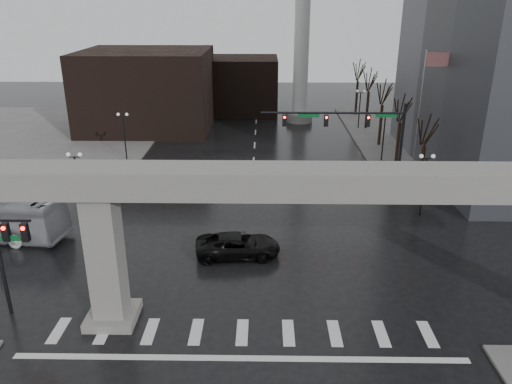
% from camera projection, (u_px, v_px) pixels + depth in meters
% --- Properties ---
extents(ground, '(160.00, 160.00, 0.00)m').
position_uv_depth(ground, '(243.00, 321.00, 26.82)').
color(ground, black).
rests_on(ground, ground).
extents(sidewalk_ne, '(28.00, 36.00, 0.15)m').
position_uv_depth(sidewalk_ne, '(471.00, 141.00, 59.91)').
color(sidewalk_ne, slate).
rests_on(sidewalk_ne, ground).
extents(sidewalk_nw, '(28.00, 36.00, 0.15)m').
position_uv_depth(sidewalk_nw, '(42.00, 139.00, 60.67)').
color(sidewalk_nw, slate).
rests_on(sidewalk_nw, ground).
extents(elevated_guideway, '(48.00, 2.60, 8.70)m').
position_uv_depth(elevated_guideway, '(268.00, 203.00, 24.28)').
color(elevated_guideway, gray).
rests_on(elevated_guideway, ground).
extents(building_far_left, '(16.00, 14.00, 10.00)m').
position_uv_depth(building_far_left, '(147.00, 90.00, 64.28)').
color(building_far_left, black).
rests_on(building_far_left, ground).
extents(building_far_mid, '(10.00, 10.00, 8.00)m').
position_uv_depth(building_far_mid, '(243.00, 85.00, 73.78)').
color(building_far_mid, black).
rests_on(building_far_mid, ground).
extents(smokestack, '(3.60, 3.60, 30.00)m').
position_uv_depth(smokestack, '(302.00, 20.00, 64.66)').
color(smokestack, silver).
rests_on(smokestack, ground).
extents(signal_mast_arm, '(12.12, 0.43, 8.00)m').
position_uv_depth(signal_mast_arm, '(358.00, 129.00, 42.05)').
color(signal_mast_arm, black).
rests_on(signal_mast_arm, ground).
extents(signal_left_pole, '(2.30, 0.30, 6.00)m').
position_uv_depth(signal_left_pole, '(8.00, 247.00, 25.97)').
color(signal_left_pole, black).
rests_on(signal_left_pole, ground).
extents(flagpole_assembly, '(2.06, 0.12, 12.00)m').
position_uv_depth(flagpole_assembly, '(424.00, 102.00, 44.31)').
color(flagpole_assembly, silver).
rests_on(flagpole_assembly, ground).
extents(lamp_right_0, '(1.22, 0.32, 5.11)m').
position_uv_depth(lamp_right_0, '(425.00, 175.00, 38.38)').
color(lamp_right_0, black).
rests_on(lamp_right_0, ground).
extents(lamp_right_1, '(1.22, 0.32, 5.11)m').
position_uv_depth(lamp_right_1, '(384.00, 129.00, 51.41)').
color(lamp_right_1, black).
rests_on(lamp_right_1, ground).
extents(lamp_right_2, '(1.22, 0.32, 5.11)m').
position_uv_depth(lamp_right_2, '(360.00, 103.00, 64.44)').
color(lamp_right_2, black).
rests_on(lamp_right_2, ground).
extents(lamp_left_0, '(1.22, 0.32, 5.11)m').
position_uv_depth(lamp_left_0, '(77.00, 173.00, 38.77)').
color(lamp_left_0, black).
rests_on(lamp_left_0, ground).
extents(lamp_left_1, '(1.22, 0.32, 5.11)m').
position_uv_depth(lamp_left_1, '(124.00, 128.00, 51.80)').
color(lamp_left_1, black).
rests_on(lamp_left_1, ground).
extents(lamp_left_2, '(1.22, 0.32, 5.11)m').
position_uv_depth(lamp_left_2, '(152.00, 102.00, 64.83)').
color(lamp_left_2, black).
rests_on(lamp_left_2, ground).
extents(tree_right_0, '(1.09, 1.58, 7.50)m').
position_uv_depth(tree_right_0, '(422.00, 167.00, 42.35)').
color(tree_right_0, black).
rests_on(tree_right_0, ground).
extents(tree_right_1, '(1.09, 1.61, 7.67)m').
position_uv_depth(tree_right_1, '(398.00, 140.00, 49.77)').
color(tree_right_1, black).
rests_on(tree_right_1, ground).
extents(tree_right_2, '(1.10, 1.63, 7.85)m').
position_uv_depth(tree_right_2, '(381.00, 121.00, 57.20)').
color(tree_right_2, black).
rests_on(tree_right_2, ground).
extents(tree_right_3, '(1.11, 1.66, 8.02)m').
position_uv_depth(tree_right_3, '(368.00, 106.00, 64.62)').
color(tree_right_3, black).
rests_on(tree_right_3, ground).
extents(tree_right_4, '(1.12, 1.69, 8.19)m').
position_uv_depth(tree_right_4, '(357.00, 95.00, 72.04)').
color(tree_right_4, black).
rests_on(tree_right_4, ground).
extents(pickup_truck, '(5.81, 3.05, 1.56)m').
position_uv_depth(pickup_truck, '(238.00, 245.00, 33.24)').
color(pickup_truck, black).
rests_on(pickup_truck, ground).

